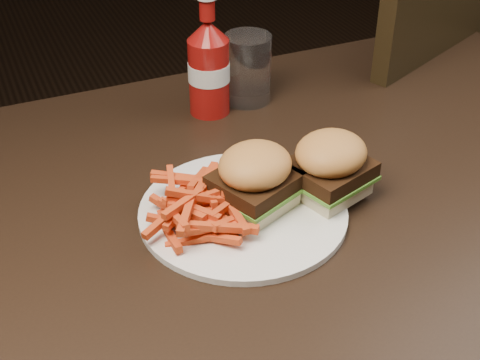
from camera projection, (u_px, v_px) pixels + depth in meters
name	position (u px, v px, depth m)	size (l,w,h in m)	color
dining_table	(300.00, 192.00, 0.97)	(1.20, 0.80, 0.04)	black
chair_far	(339.00, 145.00, 1.64)	(0.47, 0.47, 0.05)	black
plate	(243.00, 212.00, 0.89)	(0.28, 0.28, 0.01)	white
sandwich_half_a	(255.00, 198.00, 0.89)	(0.09, 0.08, 0.02)	beige
sandwich_half_b	(328.00, 185.00, 0.91)	(0.09, 0.08, 0.02)	beige
fries_pile	(199.00, 205.00, 0.86)	(0.12, 0.12, 0.05)	red
ketchup_bottle	(209.00, 79.00, 1.09)	(0.07, 0.07, 0.13)	maroon
tumbler	(248.00, 71.00, 1.13)	(0.08, 0.08, 0.12)	white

